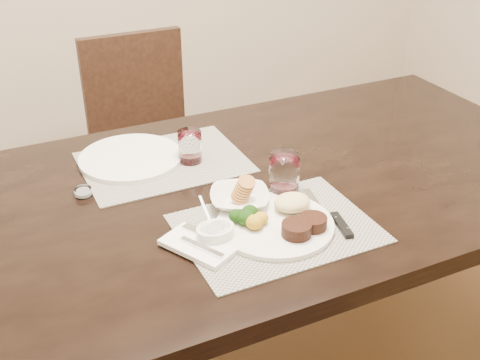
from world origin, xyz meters
name	(u,v)px	position (x,y,z in m)	size (l,w,h in m)	color
dining_table	(242,210)	(0.00, 0.00, 0.67)	(2.00, 1.00, 0.75)	black
chair_far	(145,134)	(0.00, 0.93, 0.50)	(0.42, 0.42, 0.90)	black
placemat_near	(277,228)	(-0.02, -0.23, 0.75)	(0.46, 0.34, 0.00)	gray
placemat_far	(164,162)	(-0.15, 0.21, 0.75)	(0.46, 0.34, 0.00)	gray
dinner_plate	(281,221)	(0.00, -0.23, 0.77)	(0.28, 0.28, 0.05)	silver
napkin_fork	(199,245)	(-0.22, -0.22, 0.76)	(0.17, 0.20, 0.02)	white
steak_knife	(335,219)	(0.13, -0.26, 0.76)	(0.05, 0.24, 0.01)	white
cracker_bowl	(239,198)	(-0.05, -0.10, 0.77)	(0.20, 0.20, 0.07)	silver
sauce_ramekin	(215,233)	(-0.17, -0.21, 0.77)	(0.09, 0.14, 0.07)	silver
wine_glass_near	(284,176)	(0.08, -0.09, 0.80)	(0.08, 0.08, 0.11)	silver
far_plate	(131,158)	(-0.23, 0.27, 0.76)	(0.30, 0.30, 0.01)	silver
wine_glass_far	(190,148)	(-0.08, 0.18, 0.80)	(0.07, 0.07, 0.09)	silver
salt_cellar	(83,192)	(-0.40, 0.13, 0.76)	(0.05, 0.05, 0.02)	silver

